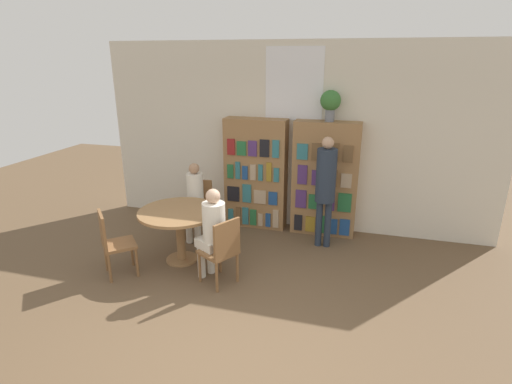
# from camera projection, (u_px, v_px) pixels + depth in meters

# --- Properties ---
(ground_plane) EXTENTS (16.00, 16.00, 0.00)m
(ground_plane) POSITION_uv_depth(u_px,v_px,m) (227.00, 350.00, 3.94)
(ground_plane) COLOR brown
(wall_back) EXTENTS (6.40, 0.07, 3.00)m
(wall_back) POSITION_uv_depth(u_px,v_px,m) (293.00, 138.00, 6.44)
(wall_back) COLOR beige
(wall_back) RESTS_ON ground_plane
(bookshelf_left) EXTENTS (1.02, 0.34, 1.82)m
(bookshelf_left) POSITION_uv_depth(u_px,v_px,m) (256.00, 174.00, 6.60)
(bookshelf_left) COLOR olive
(bookshelf_left) RESTS_ON ground_plane
(bookshelf_right) EXTENTS (1.02, 0.34, 1.82)m
(bookshelf_right) POSITION_uv_depth(u_px,v_px,m) (325.00, 179.00, 6.31)
(bookshelf_right) COLOR olive
(bookshelf_right) RESTS_ON ground_plane
(flower_vase) EXTENTS (0.31, 0.31, 0.46)m
(flower_vase) POSITION_uv_depth(u_px,v_px,m) (330.00, 102.00, 5.92)
(flower_vase) COLOR slate
(flower_vase) RESTS_ON bookshelf_right
(reading_table) EXTENTS (1.12, 1.12, 0.76)m
(reading_table) POSITION_uv_depth(u_px,v_px,m) (179.00, 220.00, 5.49)
(reading_table) COLOR olive
(reading_table) RESTS_ON ground_plane
(chair_near_camera) EXTENTS (0.57, 0.57, 0.89)m
(chair_near_camera) POSITION_uv_depth(u_px,v_px,m) (113.00, 241.00, 5.15)
(chair_near_camera) COLOR brown
(chair_near_camera) RESTS_ON ground_plane
(chair_left_side) EXTENTS (0.44, 0.44, 0.89)m
(chair_left_side) POSITION_uv_depth(u_px,v_px,m) (199.00, 205.00, 6.37)
(chair_left_side) COLOR brown
(chair_left_side) RESTS_ON ground_plane
(chair_far_side) EXTENTS (0.54, 0.54, 0.89)m
(chair_far_side) POSITION_uv_depth(u_px,v_px,m) (222.00, 249.00, 4.93)
(chair_far_side) COLOR brown
(chair_far_side) RESTS_ON ground_plane
(seated_reader_left) EXTENTS (0.29, 0.38, 1.23)m
(seated_reader_left) POSITION_uv_depth(u_px,v_px,m) (195.00, 198.00, 6.14)
(seated_reader_left) COLOR silver
(seated_reader_left) RESTS_ON ground_plane
(seated_reader_right) EXTENTS (0.42, 0.40, 1.24)m
(seated_reader_right) POSITION_uv_depth(u_px,v_px,m) (212.00, 229.00, 4.98)
(seated_reader_right) COLOR silver
(seated_reader_right) RESTS_ON ground_plane
(librarian_standing) EXTENTS (0.29, 0.56, 1.69)m
(librarian_standing) POSITION_uv_depth(u_px,v_px,m) (326.00, 182.00, 5.80)
(librarian_standing) COLOR #232D3D
(librarian_standing) RESTS_ON ground_plane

